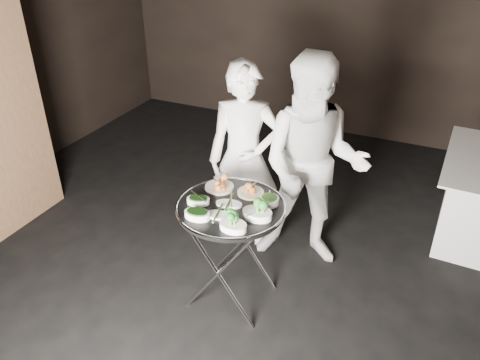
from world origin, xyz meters
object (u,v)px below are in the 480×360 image
at_px(tray_stand, 231,249).
at_px(waiter_left, 244,158).
at_px(serving_tray, 231,207).
at_px(waiter_right, 313,166).

distance_m(tray_stand, waiter_left, 0.83).
height_order(tray_stand, waiter_left, waiter_left).
bearing_deg(serving_tray, waiter_left, 107.13).
height_order(serving_tray, waiter_left, waiter_left).
relative_size(tray_stand, waiter_left, 0.51).
relative_size(tray_stand, waiter_right, 0.47).
xyz_separation_m(tray_stand, serving_tray, (-0.00, 0.00, 0.36)).
distance_m(serving_tray, waiter_right, 0.79).
bearing_deg(waiter_right, tray_stand, -128.36).
bearing_deg(tray_stand, waiter_right, 62.93).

